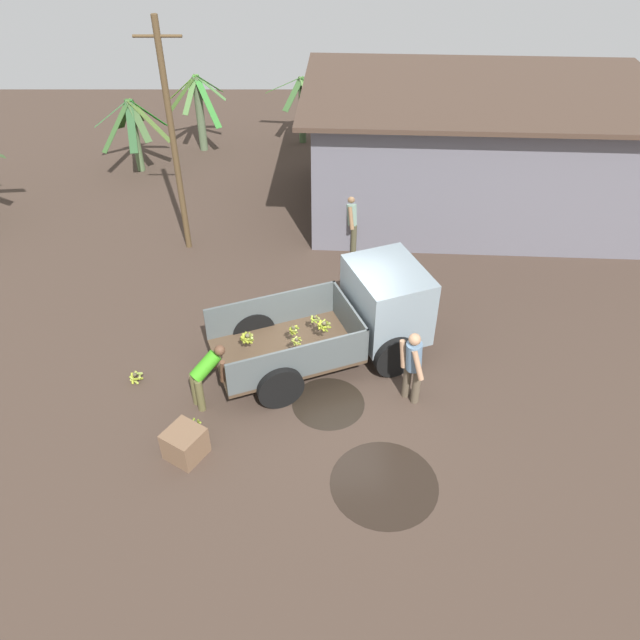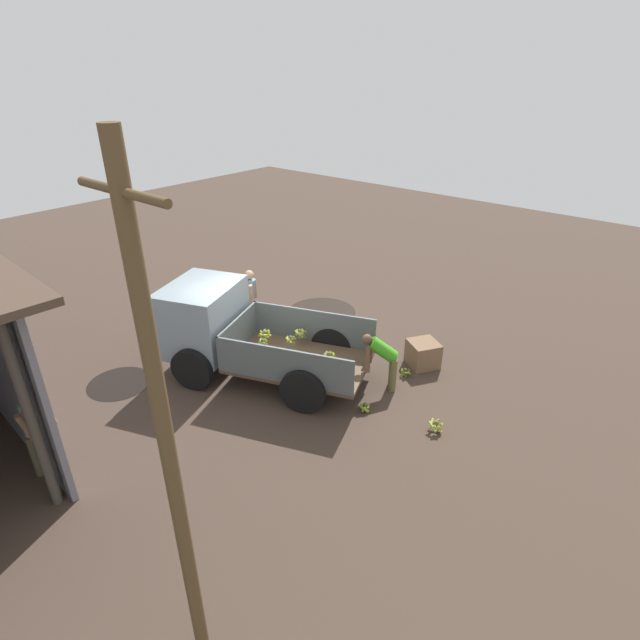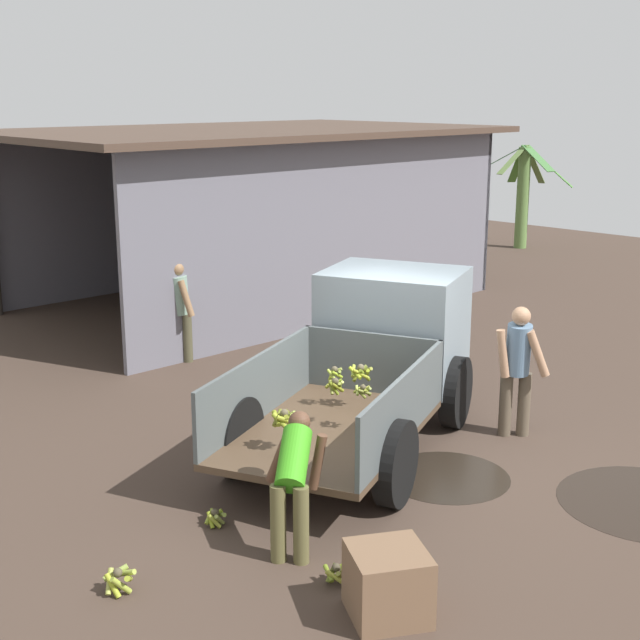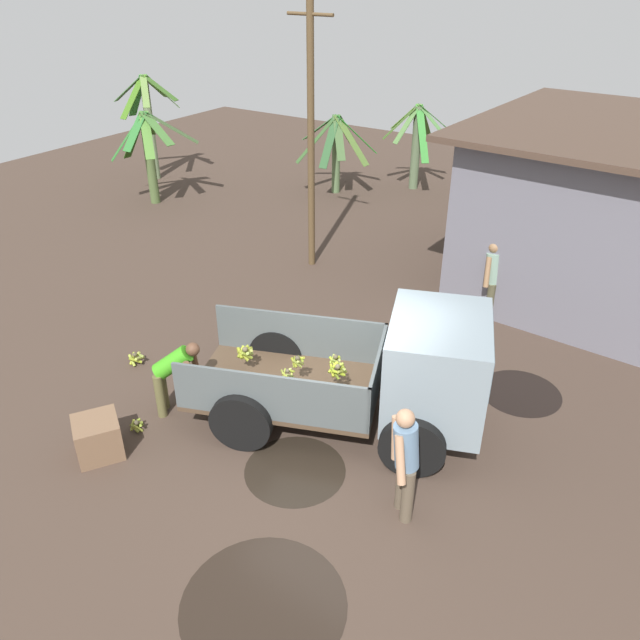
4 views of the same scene
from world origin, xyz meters
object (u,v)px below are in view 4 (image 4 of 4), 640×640
object	(u,v)px
person_worker_loading	(173,372)
banana_bunch_on_ground_2	(206,374)
cargo_truck	(401,373)
utility_pole	(311,136)
banana_bunch_on_ground_0	(136,358)
wooden_crate_0	(98,437)
person_bystander_near_shed	(492,276)
banana_bunch_on_ground_1	(137,425)
person_foreground_visitor	(405,459)

from	to	relation	value
person_worker_loading	banana_bunch_on_ground_2	xyz separation A→B (m)	(-0.22, 0.91, -0.66)
cargo_truck	utility_pole	world-z (taller)	utility_pole
banana_bunch_on_ground_0	wooden_crate_0	bearing A→B (deg)	-54.57
person_bystander_near_shed	wooden_crate_0	bearing A→B (deg)	44.19
utility_pole	banana_bunch_on_ground_0	bearing A→B (deg)	-92.22
person_bystander_near_shed	banana_bunch_on_ground_1	xyz separation A→B (m)	(-3.20, -6.41, -0.80)
wooden_crate_0	cargo_truck	bearing A→B (deg)	41.07
person_bystander_near_shed	banana_bunch_on_ground_2	bearing A→B (deg)	34.86
person_worker_loading	person_foreground_visitor	bearing A→B (deg)	-34.89
person_foreground_visitor	banana_bunch_on_ground_1	bearing A→B (deg)	-33.89
person_bystander_near_shed	banana_bunch_on_ground_2	xyz separation A→B (m)	(-3.25, -4.80, -0.81)
banana_bunch_on_ground_0	banana_bunch_on_ground_1	world-z (taller)	banana_bunch_on_ground_0
banana_bunch_on_ground_2	utility_pole	bearing A→B (deg)	103.23
banana_bunch_on_ground_0	wooden_crate_0	xyz separation A→B (m)	(1.36, -1.92, 0.16)
person_worker_loading	banana_bunch_on_ground_0	world-z (taller)	person_worker_loading
cargo_truck	banana_bunch_on_ground_2	xyz separation A→B (m)	(-3.36, -0.67, -0.93)
person_worker_loading	banana_bunch_on_ground_2	size ratio (longest dim) A/B	5.62
banana_bunch_on_ground_0	person_foreground_visitor	bearing A→B (deg)	-5.18
person_foreground_visitor	banana_bunch_on_ground_1	distance (m)	4.30
utility_pole	person_bystander_near_shed	bearing A→B (deg)	-2.24
person_foreground_visitor	banana_bunch_on_ground_0	xyz separation A→B (m)	(-5.58, 0.51, -0.81)
person_foreground_visitor	person_bystander_near_shed	size ratio (longest dim) A/B	1.03
banana_bunch_on_ground_1	banana_bunch_on_ground_2	size ratio (longest dim) A/B	1.07
person_bystander_near_shed	banana_bunch_on_ground_0	xyz separation A→B (m)	(-4.63, -5.15, -0.78)
person_bystander_near_shed	utility_pole	bearing A→B (deg)	-23.25
utility_pole	person_worker_loading	bearing A→B (deg)	-76.72
banana_bunch_on_ground_0	banana_bunch_on_ground_1	xyz separation A→B (m)	(1.42, -1.27, -0.03)
wooden_crate_0	utility_pole	bearing A→B (deg)	99.08
banana_bunch_on_ground_0	cargo_truck	bearing A→B (deg)	12.18
person_worker_loading	banana_bunch_on_ground_0	xyz separation A→B (m)	(-1.59, 0.56, -0.62)
utility_pole	banana_bunch_on_ground_1	world-z (taller)	utility_pole
utility_pole	banana_bunch_on_ground_1	bearing A→B (deg)	-79.52
person_foreground_visitor	person_worker_loading	size ratio (longest dim) A/B	1.33
wooden_crate_0	banana_bunch_on_ground_2	bearing A→B (deg)	89.70
person_worker_loading	person_bystander_near_shed	bearing A→B (deg)	26.33
person_bystander_near_shed	person_foreground_visitor	bearing A→B (deg)	78.53
person_bystander_near_shed	banana_bunch_on_ground_1	distance (m)	7.21
utility_pole	person_foreground_visitor	world-z (taller)	utility_pole
cargo_truck	person_bystander_near_shed	bearing A→B (deg)	70.48
banana_bunch_on_ground_0	banana_bunch_on_ground_1	size ratio (longest dim) A/B	1.29
banana_bunch_on_ground_2	cargo_truck	bearing A→B (deg)	11.29
utility_pole	banana_bunch_on_ground_0	distance (m)	6.05
cargo_truck	banana_bunch_on_ground_2	bearing A→B (deg)	170.30
person_worker_loading	banana_bunch_on_ground_0	bearing A→B (deg)	124.86
person_foreground_visitor	banana_bunch_on_ground_2	distance (m)	4.37
banana_bunch_on_ground_2	person_worker_loading	bearing A→B (deg)	-76.49
banana_bunch_on_ground_1	person_worker_loading	bearing A→B (deg)	76.45
person_worker_loading	cargo_truck	bearing A→B (deg)	-8.93
banana_bunch_on_ground_2	wooden_crate_0	xyz separation A→B (m)	(-0.01, -2.27, 0.19)
cargo_truck	banana_bunch_on_ground_1	xyz separation A→B (m)	(-3.31, -2.29, -0.93)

